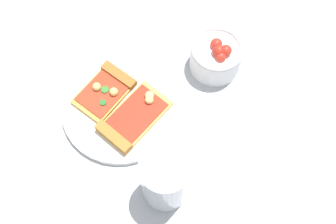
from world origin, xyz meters
name	(u,v)px	position (x,y,z in m)	size (l,w,h in m)	color
ground_plane	(117,111)	(0.00, 0.00, 0.00)	(2.40, 2.40, 0.00)	#B2B7BC
plate	(122,107)	(0.01, -0.01, 0.01)	(0.23, 0.23, 0.01)	silver
pizza_slice_near	(107,89)	(0.03, 0.03, 0.02)	(0.13, 0.11, 0.02)	gold
pizza_slice_far	(132,119)	(-0.02, -0.04, 0.02)	(0.16, 0.13, 0.02)	#E5B256
salad_bowl	(216,56)	(0.15, -0.16, 0.04)	(0.10, 0.10, 0.08)	white
soda_glass	(165,180)	(-0.12, -0.13, 0.07)	(0.08, 0.08, 0.14)	silver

